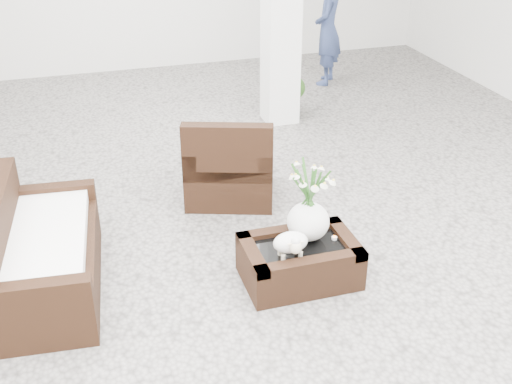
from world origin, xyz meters
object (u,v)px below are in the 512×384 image
object	(u,v)px
loveseat	(45,244)
coffee_table	(299,263)
topiary	(281,51)
armchair	(230,154)

from	to	relation	value
loveseat	coffee_table	bearing A→B (deg)	-98.25
coffee_table	topiary	xyz separation A→B (m)	(1.04, 3.53, 0.68)
armchair	topiary	size ratio (longest dim) A/B	0.54
coffee_table	loveseat	bearing A→B (deg)	166.43
loveseat	topiary	world-z (taller)	topiary
armchair	loveseat	distance (m)	2.07
coffee_table	armchair	distance (m)	1.59
armchair	loveseat	world-z (taller)	armchair
coffee_table	armchair	bearing A→B (deg)	95.65
armchair	loveseat	size ratio (longest dim) A/B	0.58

